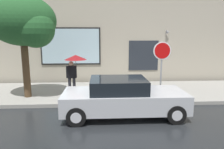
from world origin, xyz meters
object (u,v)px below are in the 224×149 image
(parked_car, at_px, (123,98))
(street_tree, at_px, (25,23))
(fire_hydrant, at_px, (123,88))
(pedestrian_with_umbrella, at_px, (74,63))
(stop_sign, at_px, (162,59))

(parked_car, distance_m, street_tree, 5.24)
(fire_hydrant, bearing_deg, pedestrian_with_umbrella, 164.51)
(parked_car, height_order, street_tree, street_tree)
(parked_car, bearing_deg, pedestrian_with_umbrella, 129.54)
(street_tree, xyz_separation_m, stop_sign, (5.78, -0.61, -1.51))
(parked_car, distance_m, fire_hydrant, 1.84)
(fire_hydrant, xyz_separation_m, stop_sign, (1.62, -0.37, 1.36))
(parked_car, bearing_deg, stop_sign, 38.84)
(street_tree, bearing_deg, stop_sign, -5.99)
(pedestrian_with_umbrella, relative_size, stop_sign, 0.75)
(parked_car, height_order, pedestrian_with_umbrella, pedestrian_with_umbrella)
(street_tree, bearing_deg, fire_hydrant, -3.25)
(fire_hydrant, distance_m, street_tree, 5.06)
(parked_car, distance_m, pedestrian_with_umbrella, 3.29)
(fire_hydrant, relative_size, pedestrian_with_umbrella, 0.44)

